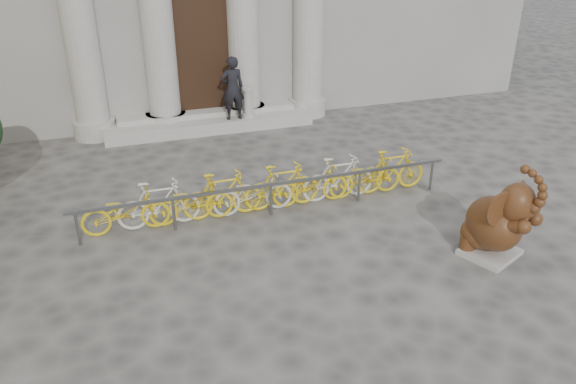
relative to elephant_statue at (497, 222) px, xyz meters
name	(u,v)px	position (x,y,z in m)	size (l,w,h in m)	color
ground	(334,327)	(-3.53, -0.95, -0.69)	(80.00, 80.00, 0.00)	#474442
entrance_steps	(210,123)	(-3.53, 8.45, -0.51)	(6.00, 1.20, 0.36)	#A8A59E
elephant_statue	(497,222)	(0.00, 0.00, 0.00)	(1.29, 1.50, 1.89)	#A8A59E
bike_rack	(267,188)	(-3.40, 3.04, -0.19)	(8.00, 0.53, 1.00)	slate
pedestrian	(233,88)	(-2.88, 8.10, 0.57)	(0.66, 0.43, 1.81)	black
balustrade_post	(248,103)	(-2.43, 8.15, 0.08)	(0.37, 0.37, 0.90)	#A8A59E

